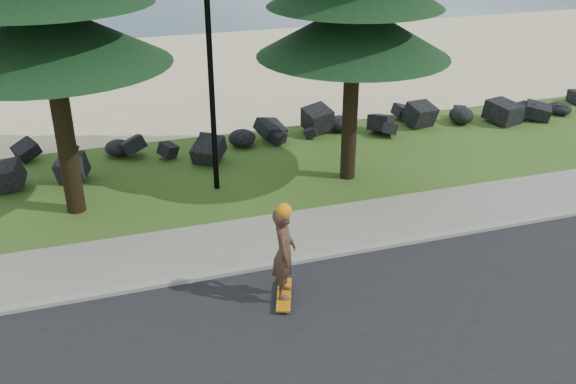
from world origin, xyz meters
TOP-DOWN VIEW (x-y plane):
  - ground at (0.00, 0.00)m, footprint 160.00×160.00m
  - kerb at (0.00, -0.90)m, footprint 160.00×0.20m
  - sidewalk at (0.00, 0.20)m, footprint 160.00×2.00m
  - beach_sand at (0.00, 14.50)m, footprint 160.00×15.00m
  - seawall_boulders at (0.00, 5.60)m, footprint 60.00×2.40m
  - lamp_post at (0.00, 3.20)m, footprint 0.25×0.14m
  - skateboarder at (0.17, -2.06)m, footprint 0.63×1.11m

SIDE VIEW (x-z plane):
  - ground at x=0.00m, z-range 0.00..0.00m
  - seawall_boulders at x=0.00m, z-range -0.55..0.55m
  - beach_sand at x=0.00m, z-range 0.00..0.01m
  - sidewalk at x=0.00m, z-range 0.00..0.08m
  - kerb at x=0.00m, z-range 0.00..0.10m
  - skateboarder at x=0.17m, z-range 0.01..2.03m
  - lamp_post at x=0.00m, z-range 0.06..8.20m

